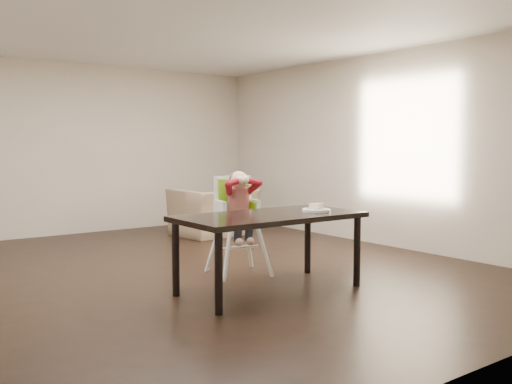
{
  "coord_description": "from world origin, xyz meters",
  "views": [
    {
      "loc": [
        -3.19,
        -5.47,
        1.41
      ],
      "look_at": [
        0.44,
        -0.56,
        0.91
      ],
      "focal_mm": 40.0,
      "sensor_mm": 36.0,
      "label": 1
    }
  ],
  "objects": [
    {
      "name": "room_walls",
      "position": [
        0.0,
        0.0,
        1.86
      ],
      "size": [
        6.02,
        7.02,
        2.71
      ],
      "color": "beige",
      "rests_on": "ground"
    },
    {
      "name": "dining_table",
      "position": [
        0.14,
        -1.18,
        0.67
      ],
      "size": [
        1.8,
        0.9,
        0.75
      ],
      "color": "black",
      "rests_on": "ground"
    },
    {
      "name": "armchair",
      "position": [
        1.54,
        2.05,
        0.49
      ],
      "size": [
        1.2,
        0.85,
        0.99
      ],
      "primitive_type": "imported",
      "rotation": [
        0.0,
        0.0,
        3.25
      ],
      "color": "tan",
      "rests_on": "ground"
    },
    {
      "name": "plate",
      "position": [
        0.64,
        -1.3,
        0.78
      ],
      "size": [
        0.28,
        0.28,
        0.08
      ],
      "rotation": [
        0.0,
        0.0,
        0.0
      ],
      "color": "white",
      "rests_on": "dining_table"
    },
    {
      "name": "ground",
      "position": [
        0.0,
        0.0,
        0.0
      ],
      "size": [
        7.0,
        7.0,
        0.0
      ],
      "primitive_type": "plane",
      "color": "black",
      "rests_on": "ground"
    },
    {
      "name": "high_chair",
      "position": [
        0.31,
        -0.38,
        0.8
      ],
      "size": [
        0.56,
        0.56,
        1.13
      ],
      "rotation": [
        0.0,
        0.0,
        -0.22
      ],
      "color": "white",
      "rests_on": "ground"
    }
  ]
}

